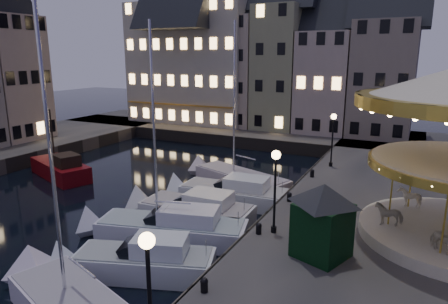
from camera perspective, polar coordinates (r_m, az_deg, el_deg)
The scene contains 28 objects.
ground at distance 23.22m, azimuth -11.25°, elevation -11.67°, with size 160.00×160.00×0.00m, color black.
quay_east at distance 24.30m, azimuth 26.77°, elevation -10.10°, with size 16.00×56.00×1.30m, color #474442.
quay_north at distance 50.07m, azimuth 0.89°, elevation 3.09°, with size 44.00×12.00×1.30m, color #474442.
quaywall_e at distance 25.29m, azimuth 8.26°, elevation -7.78°, with size 0.15×44.00×1.30m, color #47423A.
quaywall_n at distance 43.92m, azimuth -0.11°, elevation 1.59°, with size 48.00×0.15×1.30m, color #47423A.
streetlamp_a at distance 11.15m, azimuth -10.68°, elevation -18.04°, with size 0.44×0.44×4.17m.
streetlamp_b at distance 19.33m, azimuth 7.33°, elevation -3.96°, with size 0.44×0.44×4.17m.
streetlamp_c at distance 32.06m, azimuth 15.27°, elevation 2.72°, with size 0.44×0.44×4.17m.
bollard_a at distance 15.54m, azimuth -2.84°, elevation -18.34°, with size 0.30×0.30×0.57m.
bollard_b at distance 19.95m, azimuth 4.98°, elevation -10.76°, with size 0.30×0.30×0.57m.
bollard_c at distance 24.34m, azimuth 9.31°, elevation -6.29°, with size 0.30×0.30×0.57m.
bollard_d at distance 29.40m, azimuth 12.49°, elevation -2.93°, with size 0.30×0.30×0.57m.
townhouse_na at distance 56.79m, azimuth -8.94°, elevation 11.42°, with size 5.50×8.00×12.80m.
townhouse_nb at distance 53.84m, azimuth -4.09°, elevation 11.97°, with size 6.16×8.00×13.80m.
townhouse_nc at distance 51.04m, azimuth 1.91°, elevation 12.46°, with size 6.82×8.00×14.80m.
townhouse_nd at distance 48.94m, azimuth 8.22°, elevation 12.87°, with size 5.50×8.00×15.80m.
townhouse_ne at distance 47.56m, azimuth 14.51°, elevation 10.75°, with size 6.16×8.00×12.80m.
townhouse_nf at distance 46.66m, azimuth 21.95°, elevation 10.78°, with size 6.82×8.00×13.80m.
townhouse_wc at distance 47.76m, azimuth -29.18°, elevation 10.34°, with size 8.80×5.50×14.20m.
hotel_corner at distance 53.79m, azimuth -4.07°, elevation 13.56°, with size 17.60×9.00×16.80m.
motorboat_a at distance 17.50m, azimuth -21.51°, elevation -19.48°, with size 7.55×4.59×12.61m.
motorboat_b at distance 19.30m, azimuth -12.46°, elevation -15.13°, with size 7.31×4.24×2.15m.
motorboat_c at distance 22.31m, azimuth -8.42°, elevation -10.71°, with size 9.13×4.49×12.14m.
motorboat_d at distance 24.63m, azimuth -4.74°, elevation -8.30°, with size 7.87×2.87×2.15m.
motorboat_e at distance 27.38m, azimuth 0.70°, elevation -5.95°, with size 8.42×2.93×2.15m.
motorboat_f at distance 31.02m, azimuth 1.67°, elevation -3.80°, with size 8.94×5.11×12.05m.
red_fishing_boat at distance 35.46m, azimuth -22.27°, elevation -2.33°, with size 7.23×4.60×5.75m.
ticket_kiosk at distance 17.59m, azimuth 14.02°, elevation -7.77°, with size 3.20×3.20×3.75m.
Camera 1 is at (13.08, -16.48, 9.83)m, focal length 32.00 mm.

